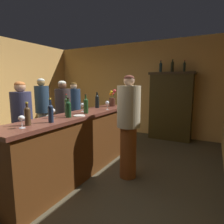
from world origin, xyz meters
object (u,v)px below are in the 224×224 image
object	(u,v)px
wine_bottle_chardonnay	(67,106)
wine_glass_rear	(53,111)
wine_bottle_syrah	(97,101)
display_bottle_midleft	(172,66)
display_cabinet	(171,105)
wine_bottle_malbec	(86,105)
bar_counter	(79,144)
cheese_plate	(79,116)
wine_glass_spare	(107,103)
patron_in_grey	(63,115)
display_bottle_center	(184,67)
patron_by_cabinet	(22,120)
wine_glass_mid	(22,119)
patron_in_navy	(43,110)
patron_tall	(74,109)
flower_arrangement	(112,100)
display_bottle_left	(161,67)
wine_bottle_rose	(27,115)
wine_bottle_riesling	(68,108)
wine_glass_front	(82,105)
bartender	(128,123)

from	to	relation	value
wine_bottle_chardonnay	wine_glass_rear	world-z (taller)	wine_bottle_chardonnay
wine_bottle_syrah	display_bottle_midleft	bearing A→B (deg)	62.88
display_cabinet	wine_bottle_malbec	bearing A→B (deg)	-107.15
bar_counter	cheese_plate	bearing A→B (deg)	-49.30
cheese_plate	wine_glass_spare	bearing A→B (deg)	87.83
wine_glass_rear	cheese_plate	distance (m)	0.39
wine_bottle_malbec	wine_glass_spare	world-z (taller)	wine_bottle_malbec
wine_glass_rear	patron_in_grey	size ratio (longest dim) A/B	0.09
wine_bottle_chardonnay	display_bottle_center	distance (m)	3.35
bar_counter	patron_by_cabinet	distance (m)	1.25
display_bottle_midleft	display_bottle_center	distance (m)	0.30
wine_bottle_chardonnay	wine_glass_mid	size ratio (longest dim) A/B	2.33
display_cabinet	display_bottle_center	world-z (taller)	display_bottle_center
cheese_plate	patron_in_navy	bearing A→B (deg)	154.59
bar_counter	display_bottle_center	world-z (taller)	display_bottle_center
wine_bottle_syrah	patron_tall	bearing A→B (deg)	147.37
cheese_plate	patron_tall	distance (m)	2.32
patron_in_grey	flower_arrangement	bearing A→B (deg)	58.51
wine_bottle_chardonnay	display_bottle_left	bearing A→B (deg)	78.07
wine_bottle_chardonnay	patron_tall	world-z (taller)	patron_tall
patron_tall	wine_bottle_rose	bearing A→B (deg)	-31.14
bar_counter	wine_bottle_riesling	distance (m)	0.73
wine_bottle_malbec	wine_bottle_chardonnay	bearing A→B (deg)	-109.85
wine_bottle_chardonnay	wine_glass_front	xyz separation A→B (m)	(-0.04, 0.45, -0.03)
wine_bottle_syrah	wine_glass_spare	size ratio (longest dim) A/B	1.90
cheese_plate	display_bottle_midleft	bearing A→B (deg)	75.58
wine_glass_rear	bartender	distance (m)	1.16
flower_arrangement	bar_counter	bearing A→B (deg)	-90.76
wine_bottle_syrah	wine_glass_front	size ratio (longest dim) A/B	2.05
display_bottle_left	display_bottle_center	world-z (taller)	display_bottle_left
display_bottle_midleft	patron_tall	size ratio (longest dim) A/B	0.22
display_bottle_center	patron_in_navy	size ratio (longest dim) A/B	0.18
patron_in_navy	patron_in_grey	xyz separation A→B (m)	(0.72, -0.10, -0.04)
wine_bottle_rose	patron_in_navy	world-z (taller)	patron_in_navy
wine_bottle_syrah	cheese_plate	distance (m)	0.98
display_cabinet	cheese_plate	size ratio (longest dim) A/B	10.24
wine_bottle_riesling	patron_by_cabinet	xyz separation A→B (m)	(-1.27, 0.18, -0.32)
display_bottle_left	bartender	world-z (taller)	display_bottle_left
wine_bottle_rose	flower_arrangement	world-z (taller)	flower_arrangement
bar_counter	display_bottle_left	world-z (taller)	display_bottle_left
patron_by_cabinet	patron_in_grey	distance (m)	0.78
display_cabinet	wine_bottle_rose	distance (m)	3.86
wine_glass_spare	flower_arrangement	distance (m)	0.53
bar_counter	wine_bottle_chardonnay	xyz separation A→B (m)	(-0.03, -0.24, 0.66)
display_cabinet	wine_bottle_syrah	bearing A→B (deg)	-117.28
display_cabinet	wine_glass_spare	bearing A→B (deg)	-108.88
wine_bottle_chardonnay	wine_bottle_syrah	size ratio (longest dim) A/B	1.06
flower_arrangement	display_bottle_left	distance (m)	1.91
wine_bottle_rose	wine_glass_rear	xyz separation A→B (m)	(-0.09, 0.48, -0.03)
wine_glass_spare	display_bottle_midleft	distance (m)	2.41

